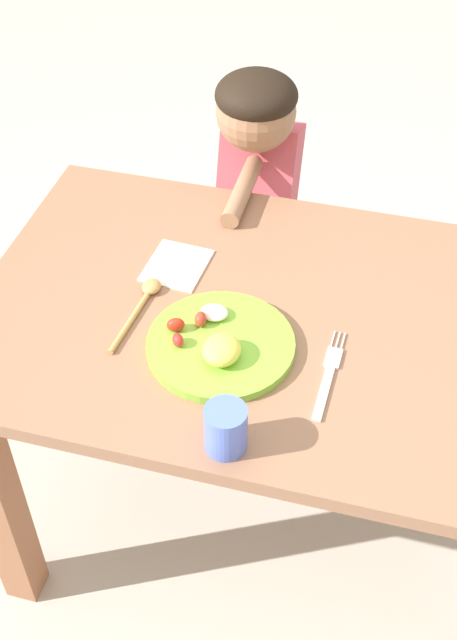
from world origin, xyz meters
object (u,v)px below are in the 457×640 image
fork (328,376)px  person (258,218)px  plate (219,344)px  spoon (143,300)px  drinking_cup (226,429)px

fork → person: person is taller
plate → fork: (0.21, -0.02, -0.01)m
spoon → drinking_cup: size_ratio=2.38×
drinking_cup → fork: bearing=54.3°
spoon → person: 0.60m
drinking_cup → person: (-0.14, 0.86, -0.22)m
drinking_cup → person: person is taller
plate → drinking_cup: 0.23m
person → plate: bearing=96.7°
fork → spoon: (-0.39, 0.10, 0.01)m
drinking_cup → plate: bearing=108.0°
fork → drinking_cup: (-0.14, -0.19, 0.04)m
person → fork: bearing=113.2°
plate → person: person is taller
plate → drinking_cup: bearing=-72.0°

